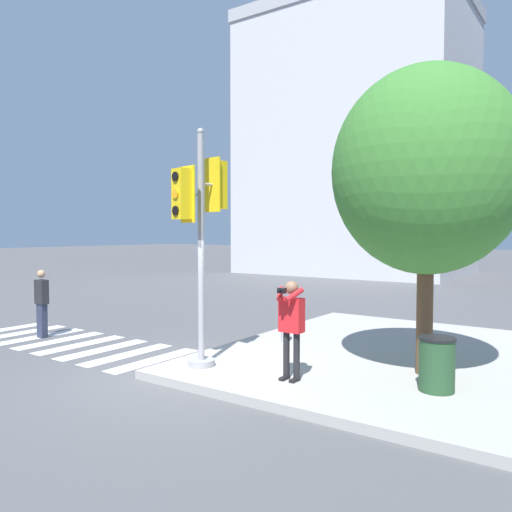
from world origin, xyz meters
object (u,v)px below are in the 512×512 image
(traffic_signal_pole, at_px, (201,224))
(person_photographer, at_px, (291,320))
(street_tree, at_px, (427,171))
(trash_bin, at_px, (437,364))
(fire_hydrant, at_px, (285,325))
(pedestrian_distant, at_px, (42,302))

(traffic_signal_pole, xyz_separation_m, person_photographer, (1.84, 0.18, -1.64))
(street_tree, distance_m, trash_bin, 3.27)
(fire_hydrant, bearing_deg, pedestrian_distant, -155.95)
(person_photographer, relative_size, pedestrian_distant, 0.98)
(fire_hydrant, bearing_deg, person_photographer, -56.43)
(pedestrian_distant, height_order, trash_bin, pedestrian_distant)
(person_photographer, height_order, fire_hydrant, person_photographer)
(person_photographer, bearing_deg, traffic_signal_pole, -174.34)
(fire_hydrant, bearing_deg, trash_bin, -23.70)
(pedestrian_distant, xyz_separation_m, fire_hydrant, (5.63, 2.51, -0.37))
(person_photographer, height_order, trash_bin, person_photographer)
(person_photographer, bearing_deg, trash_bin, 20.25)
(trash_bin, bearing_deg, street_tree, 117.37)
(person_photographer, xyz_separation_m, pedestrian_distant, (-7.28, -0.03, -0.26))
(pedestrian_distant, xyz_separation_m, trash_bin, (9.45, 0.83, -0.33))
(street_tree, relative_size, fire_hydrant, 6.83)
(street_tree, distance_m, fire_hydrant, 4.69)
(pedestrian_distant, bearing_deg, traffic_signal_pole, -1.60)
(trash_bin, bearing_deg, pedestrian_distant, -174.96)
(traffic_signal_pole, height_order, fire_hydrant, traffic_signal_pole)
(fire_hydrant, xyz_separation_m, trash_bin, (3.82, -1.68, 0.04))
(person_photographer, relative_size, trash_bin, 1.97)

